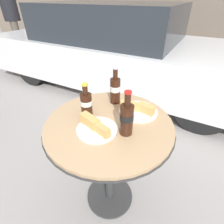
% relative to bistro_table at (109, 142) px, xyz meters
% --- Properties ---
extents(ground_plane, '(30.00, 30.00, 0.00)m').
position_rel_bistro_table_xyz_m(ground_plane, '(0.00, 0.00, -0.61)').
color(ground_plane, gray).
extents(bistro_table, '(0.76, 0.76, 0.77)m').
position_rel_bistro_table_xyz_m(bistro_table, '(0.00, 0.00, 0.00)').
color(bistro_table, '#333333').
rests_on(bistro_table, ground_plane).
extents(cola_bottle_left, '(0.07, 0.07, 0.25)m').
position_rel_bistro_table_xyz_m(cola_bottle_left, '(-0.08, 0.22, 0.26)').
color(cola_bottle_left, '#33190F').
rests_on(cola_bottle_left, bistro_table).
extents(cola_bottle_right, '(0.07, 0.07, 0.25)m').
position_rel_bistro_table_xyz_m(cola_bottle_right, '(0.13, -0.04, 0.26)').
color(cola_bottle_right, '#33190F').
rests_on(cola_bottle_right, bistro_table).
extents(cola_bottle_center, '(0.07, 0.07, 0.21)m').
position_rel_bistro_table_xyz_m(cola_bottle_center, '(-0.16, 0.01, 0.24)').
color(cola_bottle_center, '#33190F').
rests_on(cola_bottle_center, bistro_table).
extents(lunch_plate_near, '(0.23, 0.23, 0.07)m').
position_rel_bistro_table_xyz_m(lunch_plate_near, '(-0.03, -0.10, 0.18)').
color(lunch_plate_near, silver).
rests_on(lunch_plate_near, bistro_table).
extents(lunch_plate_far, '(0.24, 0.24, 0.07)m').
position_rel_bistro_table_xyz_m(lunch_plate_far, '(0.11, 0.18, 0.18)').
color(lunch_plate_far, silver).
rests_on(lunch_plate_far, bistro_table).
extents(parked_car, '(4.56, 1.72, 1.29)m').
position_rel_bistro_table_xyz_m(parked_car, '(-0.95, 2.03, -0.01)').
color(parked_car, silver).
rests_on(parked_car, ground_plane).
extents(pedestrian, '(0.36, 0.36, 1.78)m').
position_rel_bistro_table_xyz_m(pedestrian, '(-4.04, 2.37, 0.39)').
color(pedestrian, brown).
rests_on(pedestrian, ground_plane).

